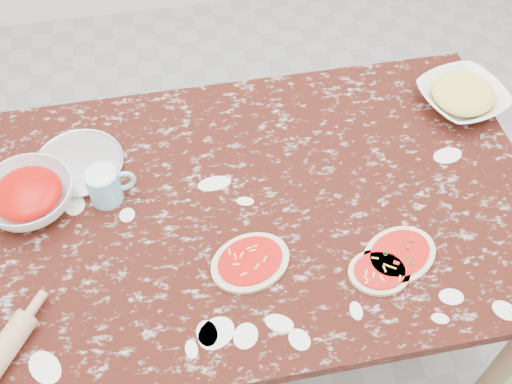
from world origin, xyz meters
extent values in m
plane|color=gray|center=(0.00, 0.00, 0.00)|extent=(4.00, 4.00, 0.00)
cube|color=black|center=(0.00, 0.00, 0.73)|extent=(1.60, 1.00, 0.04)
cube|color=#8B774F|center=(0.00, 0.00, 0.67)|extent=(1.50, 0.90, 0.08)
cylinder|color=#8B774F|center=(-0.72, 0.42, 0.35)|extent=(0.07, 0.07, 0.71)
cylinder|color=#8B774F|center=(0.72, 0.42, 0.35)|extent=(0.07, 0.07, 0.71)
cylinder|color=#B2B2B7|center=(-0.48, 0.23, 0.76)|extent=(0.33, 0.33, 0.01)
imported|color=white|center=(-0.61, 0.11, 0.79)|extent=(0.27, 0.27, 0.08)
imported|color=white|center=(0.71, 0.26, 0.78)|extent=(0.32, 0.32, 0.06)
cylinder|color=#81C8E3|center=(-0.41, 0.10, 0.80)|extent=(0.09, 0.09, 0.11)
torus|color=#81C8E3|center=(-0.35, 0.10, 0.80)|extent=(0.08, 0.03, 0.07)
cylinder|color=silver|center=(-0.41, 0.10, 0.84)|extent=(0.07, 0.07, 0.01)
ellipsoid|color=beige|center=(-0.05, -0.19, 0.76)|extent=(0.26, 0.23, 0.01)
ellipsoid|color=red|center=(-0.05, -0.19, 0.76)|extent=(0.21, 0.19, 0.00)
ellipsoid|color=beige|center=(0.27, -0.28, 0.76)|extent=(0.17, 0.15, 0.01)
ellipsoid|color=red|center=(0.27, -0.28, 0.76)|extent=(0.14, 0.12, 0.00)
ellipsoid|color=beige|center=(0.34, -0.24, 0.76)|extent=(0.25, 0.23, 0.01)
ellipsoid|color=red|center=(0.34, -0.24, 0.76)|extent=(0.21, 0.19, 0.00)
camera|label=1|loc=(-0.19, -0.99, 2.12)|focal=42.59mm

